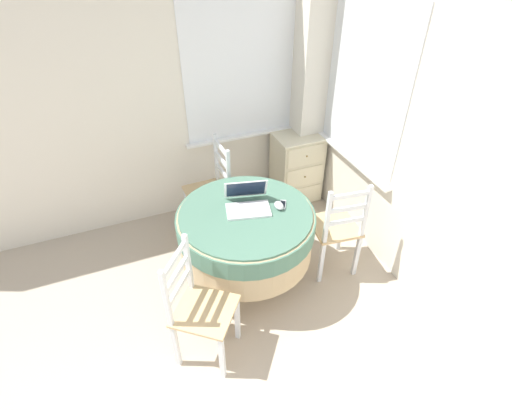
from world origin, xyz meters
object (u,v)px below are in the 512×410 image
dining_chair_near_back_window (211,191)px  dining_chair_near_right_window (336,229)px  computer_mouse (279,206)px  cell_phone (283,205)px  round_dining_table (246,230)px  corner_cabinet (296,167)px  dining_chair_camera_near (199,309)px  laptop (247,203)px

dining_chair_near_back_window → dining_chair_near_right_window: size_ratio=1.00×
computer_mouse → cell_phone: bearing=28.8°
round_dining_table → corner_cabinet: corner_cabinet is taller
round_dining_table → dining_chair_near_right_window: bearing=-12.9°
round_dining_table → dining_chair_near_back_window: dining_chair_near_back_window is taller
computer_mouse → dining_chair_camera_near: size_ratio=0.11×
computer_mouse → round_dining_table: bearing=170.0°
dining_chair_near_back_window → dining_chair_near_right_window: 1.26m
dining_chair_near_back_window → corner_cabinet: bearing=10.9°
laptop → computer_mouse: 0.25m
dining_chair_near_back_window → dining_chair_camera_near: 1.41m
round_dining_table → dining_chair_near_right_window: dining_chair_near_right_window is taller
dining_chair_near_right_window → corner_cabinet: bearing=80.1°
cell_phone → dining_chair_near_back_window: size_ratio=0.13×
cell_phone → dining_chair_camera_near: 1.06m
laptop → cell_phone: size_ratio=3.13×
dining_chair_near_back_window → corner_cabinet: size_ratio=1.25×
dining_chair_camera_near → round_dining_table: bearing=44.5°
cell_phone → corner_cabinet: size_ratio=0.17×
computer_mouse → corner_cabinet: size_ratio=0.13×
computer_mouse → dining_chair_camera_near: bearing=-148.7°
cell_phone → dining_chair_near_right_window: dining_chair_near_right_window is taller
laptop → dining_chair_near_right_window: (0.72, -0.24, -0.32)m
computer_mouse → cell_phone: computer_mouse is taller
computer_mouse → dining_chair_near_back_window: size_ratio=0.11×
computer_mouse → dining_chair_camera_near: 1.01m
dining_chair_near_right_window → dining_chair_camera_near: 1.38m
computer_mouse → corner_cabinet: 1.29m
laptop → cell_phone: 0.29m
computer_mouse → dining_chair_near_back_window: dining_chair_near_back_window is taller
dining_chair_camera_near → corner_cabinet: (1.52, 1.52, -0.08)m
dining_chair_camera_near → computer_mouse: bearing=31.3°
laptop → corner_cabinet: size_ratio=0.53×
round_dining_table → cell_phone: (0.31, -0.02, 0.19)m
dining_chair_near_right_window → corner_cabinet: dining_chair_near_right_window is taller
cell_phone → dining_chair_camera_near: (-0.87, -0.53, -0.28)m
computer_mouse → dining_chair_near_back_window: bearing=112.1°
computer_mouse → corner_cabinet: bearing=55.6°
round_dining_table → laptop: laptop is taller
computer_mouse → corner_cabinet: computer_mouse is taller
computer_mouse → laptop: bearing=154.5°
round_dining_table → dining_chair_camera_near: size_ratio=1.15×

